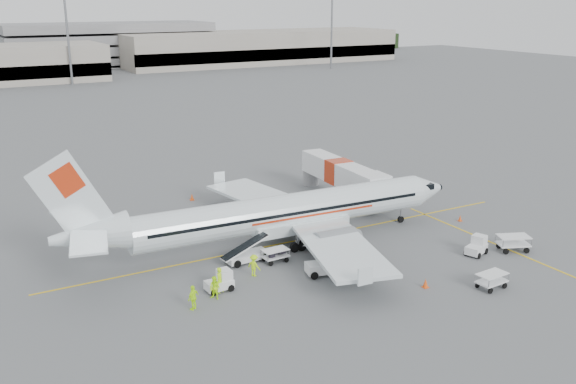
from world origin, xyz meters
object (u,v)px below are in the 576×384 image
object	(u,v)px
jet_bridge	(339,180)
tug_aft	(219,281)
tug_fore	(476,246)
belt_loader	(247,246)
aircraft	(287,189)
tug_mid	(322,263)

from	to	relation	value
jet_bridge	tug_aft	distance (m)	24.25
tug_fore	tug_aft	bearing A→B (deg)	149.13
jet_bridge	tug_aft	bearing A→B (deg)	-141.92
belt_loader	tug_fore	bearing A→B (deg)	-28.92
aircraft	tug_mid	size ratio (longest dim) A/B	14.95
belt_loader	aircraft	bearing A→B (deg)	18.30
aircraft	jet_bridge	distance (m)	14.06
jet_bridge	belt_loader	bearing A→B (deg)	-144.15
belt_loader	tug_fore	xyz separation A→B (m)	(16.82, -7.87, -0.49)
tug_aft	jet_bridge	bearing A→B (deg)	33.51
jet_bridge	tug_mid	bearing A→B (deg)	-125.16
tug_mid	tug_fore	bearing A→B (deg)	0.98
tug_mid	tug_aft	distance (m)	7.93
tug_aft	tug_mid	bearing A→B (deg)	-11.38
jet_bridge	tug_aft	world-z (taller)	jet_bridge
belt_loader	tug_aft	distance (m)	5.60
jet_bridge	tug_fore	world-z (taller)	jet_bridge
aircraft	belt_loader	distance (m)	6.18
jet_bridge	tug_aft	size ratio (longest dim) A/B	7.97
jet_bridge	tug_fore	bearing A→B (deg)	-83.88
aircraft	tug_fore	xyz separation A→B (m)	(12.14, -9.78, -4.06)
tug_fore	tug_mid	size ratio (longest dim) A/B	0.85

